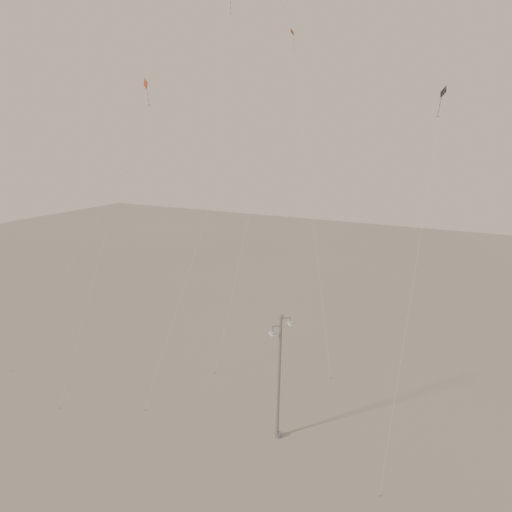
% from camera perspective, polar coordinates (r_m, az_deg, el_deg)
% --- Properties ---
extents(ground, '(160.00, 160.00, 0.00)m').
position_cam_1_polar(ground, '(33.90, -7.17, -19.34)').
color(ground, gray).
rests_on(ground, ground).
extents(street_lamp, '(1.34, 1.25, 8.17)m').
position_cam_1_polar(street_lamp, '(31.04, 2.70, -13.25)').
color(street_lamp, '#93959B').
rests_on(street_lamp, ground).
extents(kite_0, '(11.99, 16.07, 30.30)m').
position_cam_1_polar(kite_0, '(43.73, -8.89, 19.04)').
color(kite_0, maroon).
rests_on(kite_0, ground).
extents(kite_1, '(7.33, 7.34, 28.62)m').
position_cam_1_polar(kite_1, '(33.20, -0.56, 19.64)').
color(kite_1, '#322D2A').
rests_on(kite_1, ground).
extents(kite_3, '(2.43, 8.69, 22.32)m').
position_cam_1_polar(kite_3, '(37.15, -14.52, 11.10)').
color(kite_3, maroon).
rests_on(kite_3, ground).
extents(kite_4, '(0.55, 7.92, 21.06)m').
position_cam_1_polar(kite_4, '(29.00, 19.10, 7.53)').
color(kite_4, '#322D2A').
rests_on(kite_4, ground).
extents(kite_5, '(9.59, 13.24, 28.22)m').
position_cam_1_polar(kite_5, '(47.14, 5.16, 16.20)').
color(kite_5, '#994519').
rests_on(kite_5, ground).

